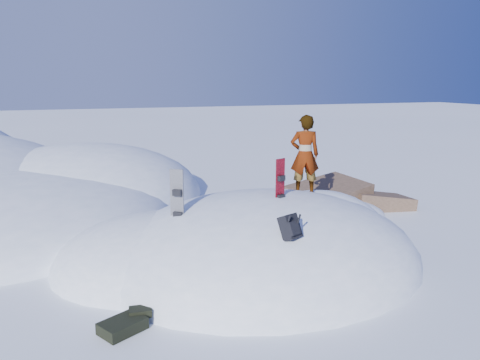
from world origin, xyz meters
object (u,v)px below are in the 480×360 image
object	(u,v)px
snowboard_red	(280,190)
snowboard_dark	(177,206)
backpack	(291,227)
person	(305,155)

from	to	relation	value
snowboard_red	snowboard_dark	bearing A→B (deg)	152.62
backpack	person	size ratio (longest dim) A/B	0.27
snowboard_red	backpack	xyz separation A→B (m)	(-0.56, -1.65, -0.27)
snowboard_dark	person	bearing A→B (deg)	51.89
snowboard_red	person	xyz separation A→B (m)	(1.11, 1.04, 0.52)
snowboard_dark	backpack	xyz separation A→B (m)	(1.61, -1.83, -0.07)
snowboard_red	backpack	size ratio (longest dim) A/B	2.60
snowboard_dark	backpack	bearing A→B (deg)	-11.47
snowboard_red	person	world-z (taller)	person
backpack	person	xyz separation A→B (m)	(1.66, 2.69, 0.79)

